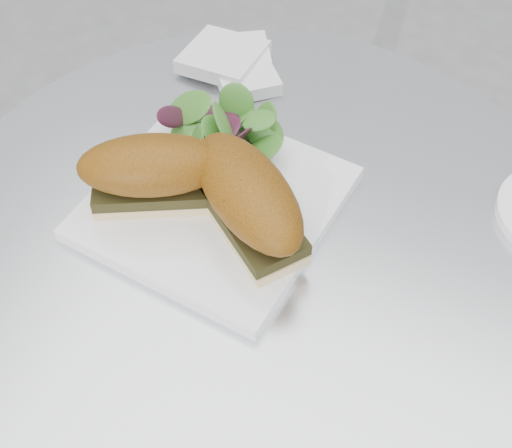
{
  "coord_description": "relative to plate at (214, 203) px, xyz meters",
  "views": [
    {
      "loc": [
        0.18,
        -0.4,
        1.31
      ],
      "look_at": [
        0.0,
        -0.01,
        0.77
      ],
      "focal_mm": 50.0,
      "sensor_mm": 36.0,
      "label": 1
    }
  ],
  "objects": [
    {
      "name": "salad",
      "position": [
        -0.03,
        0.07,
        0.03
      ],
      "size": [
        0.11,
        0.11,
        0.05
      ],
      "primitive_type": null,
      "color": "#4E892C",
      "rests_on": "plate"
    },
    {
      "name": "sandwich_left",
      "position": [
        -0.05,
        -0.02,
        0.05
      ],
      "size": [
        0.16,
        0.13,
        0.08
      ],
      "rotation": [
        0.0,
        0.0,
        0.47
      ],
      "color": "#CEB380",
      "rests_on": "plate"
    },
    {
      "name": "plate",
      "position": [
        0.0,
        0.0,
        0.0
      ],
      "size": [
        0.26,
        0.26,
        0.02
      ],
      "primitive_type": "cube",
      "rotation": [
        0.0,
        0.0,
        -0.11
      ],
      "color": "white",
      "rests_on": "table"
    },
    {
      "name": "sandwich_right",
      "position": [
        0.05,
        -0.02,
        0.05
      ],
      "size": [
        0.18,
        0.16,
        0.08
      ],
      "rotation": [
        0.0,
        0.0,
        -0.65
      ],
      "color": "#CEB380",
      "rests_on": "plate"
    },
    {
      "name": "table",
      "position": [
        0.06,
        -0.02,
        -0.25
      ],
      "size": [
        0.7,
        0.7,
        0.73
      ],
      "color": "silver",
      "rests_on": "ground"
    },
    {
      "name": "napkin",
      "position": [
        -0.07,
        0.2,
        0.0
      ],
      "size": [
        0.15,
        0.15,
        0.02
      ],
      "primitive_type": null,
      "rotation": [
        0.0,
        0.0,
        -0.34
      ],
      "color": "white",
      "rests_on": "table"
    }
  ]
}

